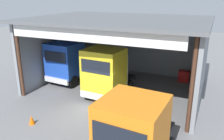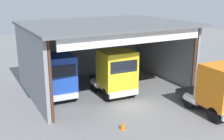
{
  "view_description": "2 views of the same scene",
  "coord_description": "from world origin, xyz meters",
  "px_view_note": "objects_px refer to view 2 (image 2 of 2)",
  "views": [
    {
      "loc": [
        6.72,
        -11.76,
        7.24
      ],
      "look_at": [
        0.0,
        3.23,
        1.91
      ],
      "focal_mm": 36.99,
      "sensor_mm": 36.0,
      "label": 1
    },
    {
      "loc": [
        -10.23,
        -15.8,
        8.13
      ],
      "look_at": [
        0.0,
        3.23,
        1.91
      ],
      "focal_mm": 44.2,
      "sensor_mm": 36.0,
      "label": 2
    }
  ],
  "objects_px": {
    "traffic_cone": "(123,125)",
    "truck_orange_center_left_bay": "(219,89)",
    "tool_cart": "(129,66)",
    "truck_yellow_left_bay": "(115,72)",
    "oil_drum": "(126,66)",
    "truck_blue_right_bay": "(56,76)"
  },
  "relations": [
    {
      "from": "truck_orange_center_left_bay",
      "to": "traffic_cone",
      "type": "bearing_deg",
      "value": -6.5
    },
    {
      "from": "oil_drum",
      "to": "tool_cart",
      "type": "xyz_separation_m",
      "value": [
        0.2,
        -0.25,
        0.03
      ]
    },
    {
      "from": "truck_yellow_left_bay",
      "to": "tool_cart",
      "type": "relative_size",
      "value": 5.12
    },
    {
      "from": "oil_drum",
      "to": "tool_cart",
      "type": "height_order",
      "value": "tool_cart"
    },
    {
      "from": "traffic_cone",
      "to": "truck_orange_center_left_bay",
      "type": "bearing_deg",
      "value": -10.28
    },
    {
      "from": "oil_drum",
      "to": "tool_cart",
      "type": "bearing_deg",
      "value": -51.31
    },
    {
      "from": "tool_cart",
      "to": "traffic_cone",
      "type": "distance_m",
      "value": 13.07
    },
    {
      "from": "truck_yellow_left_bay",
      "to": "truck_orange_center_left_bay",
      "type": "xyz_separation_m",
      "value": [
        4.36,
        -6.43,
        -0.1
      ]
    },
    {
      "from": "truck_blue_right_bay",
      "to": "truck_yellow_left_bay",
      "type": "height_order",
      "value": "truck_yellow_left_bay"
    },
    {
      "from": "tool_cart",
      "to": "traffic_cone",
      "type": "bearing_deg",
      "value": -123.3
    },
    {
      "from": "truck_yellow_left_bay",
      "to": "truck_orange_center_left_bay",
      "type": "height_order",
      "value": "truck_yellow_left_bay"
    },
    {
      "from": "truck_blue_right_bay",
      "to": "truck_orange_center_left_bay",
      "type": "distance_m",
      "value": 11.71
    },
    {
      "from": "tool_cart",
      "to": "truck_blue_right_bay",
      "type": "bearing_deg",
      "value": -154.8
    },
    {
      "from": "truck_blue_right_bay",
      "to": "truck_orange_center_left_bay",
      "type": "xyz_separation_m",
      "value": [
        8.71,
        -7.83,
        -0.03
      ]
    },
    {
      "from": "truck_blue_right_bay",
      "to": "tool_cart",
      "type": "height_order",
      "value": "truck_blue_right_bay"
    },
    {
      "from": "truck_blue_right_bay",
      "to": "traffic_cone",
      "type": "xyz_separation_m",
      "value": [
        1.99,
        -6.61,
        -1.59
      ]
    },
    {
      "from": "truck_yellow_left_bay",
      "to": "traffic_cone",
      "type": "distance_m",
      "value": 5.95
    },
    {
      "from": "truck_orange_center_left_bay",
      "to": "tool_cart",
      "type": "height_order",
      "value": "truck_orange_center_left_bay"
    },
    {
      "from": "traffic_cone",
      "to": "tool_cart",
      "type": "bearing_deg",
      "value": 56.7
    },
    {
      "from": "truck_yellow_left_bay",
      "to": "truck_orange_center_left_bay",
      "type": "bearing_deg",
      "value": 127.5
    },
    {
      "from": "truck_yellow_left_bay",
      "to": "traffic_cone",
      "type": "height_order",
      "value": "truck_yellow_left_bay"
    },
    {
      "from": "truck_orange_center_left_bay",
      "to": "traffic_cone",
      "type": "height_order",
      "value": "truck_orange_center_left_bay"
    }
  ]
}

